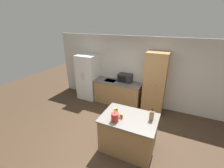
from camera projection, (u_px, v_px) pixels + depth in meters
name	position (u px, v px, depth m)	size (l,w,h in m)	color
ground_plane	(118.00, 142.00, 4.11)	(14.00, 14.00, 0.00)	#423021
wall_back	(143.00, 73.00, 5.56)	(7.20, 0.06, 2.60)	beige
refrigerator	(88.00, 77.00, 6.23)	(0.78, 0.72, 1.84)	white
back_counter	(118.00, 92.00, 5.92)	(1.84, 0.67, 0.92)	#9E7547
pantry_cabinet	(155.00, 83.00, 5.15)	(0.71, 0.64, 2.17)	#9E7547
kitchen_island	(128.00, 133.00, 3.77)	(1.34, 0.95, 0.93)	#9E7547
microwave	(125.00, 78.00, 5.70)	(0.52, 0.35, 0.31)	#232326
knife_block	(152.00, 116.00, 3.45)	(0.09, 0.08, 0.32)	#9E7547
spice_bottle_tall_dark	(122.00, 116.00, 3.53)	(0.04, 0.04, 0.12)	#B2281E
spice_bottle_short_red	(115.00, 110.00, 3.80)	(0.06, 0.06, 0.10)	gold
spice_bottle_amber_oil	(115.00, 114.00, 3.58)	(0.05, 0.05, 0.18)	orange
spice_bottle_green_herb	(120.00, 116.00, 3.57)	(0.04, 0.04, 0.11)	orange
spice_bottle_pale_salt	(117.00, 111.00, 3.73)	(0.06, 0.06, 0.15)	#337033
kettle	(115.00, 117.00, 3.42)	(0.18, 0.18, 0.23)	#B72D28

